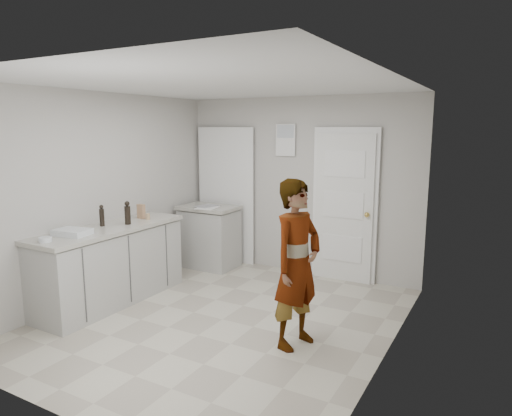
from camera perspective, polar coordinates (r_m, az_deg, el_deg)
The scene contains 12 objects.
ground at distance 5.15m, azimuth -4.22°, elevation -13.71°, with size 4.00×4.00×0.00m, color #A89F8D.
room_shell at distance 6.59m, azimuth 3.76°, elevation 0.84°, with size 4.00×4.00×4.00m.
main_counter at distance 5.75m, azimuth -17.65°, elevation -7.07°, with size 0.64×1.96×0.93m.
side_counter at distance 6.90m, azimuth -5.86°, elevation -3.82°, with size 0.84×0.61×0.93m.
person at distance 4.34m, azimuth 5.14°, elevation -6.98°, with size 0.59×0.39×1.61m, color silver.
cake_mix_box at distance 6.01m, azimuth -14.17°, elevation -0.41°, with size 0.11×0.05×0.18m, color #986E4C.
spice_jar at distance 5.92m, azimuth -13.35°, elevation -1.05°, with size 0.05×0.05×0.08m, color tan.
oil_cruet_a at distance 5.67m, azimuth -15.77°, elevation -0.64°, with size 0.07×0.07×0.28m.
oil_cruet_b at distance 5.66m, azimuth -18.71°, elevation -0.94°, with size 0.06×0.06×0.26m.
baking_dish at distance 5.32m, azimuth -21.99°, elevation -2.84°, with size 0.40×0.31×0.06m.
egg_bowl at distance 5.11m, azimuth -24.85°, elevation -3.59°, with size 0.13×0.13×0.05m.
papers at distance 6.65m, azimuth -6.10°, elevation 0.06°, with size 0.26×0.34×0.01m, color white.
Camera 1 is at (2.62, -3.93, 2.06)m, focal length 32.00 mm.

